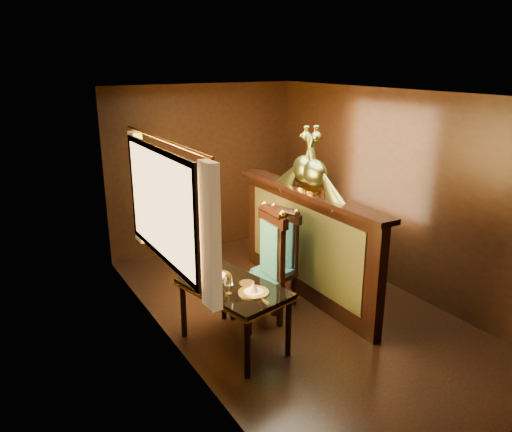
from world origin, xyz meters
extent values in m
plane|color=black|center=(0.00, 0.00, 0.00)|extent=(5.00, 5.00, 0.00)
cube|color=black|center=(0.00, 2.50, 1.25)|extent=(3.00, 0.04, 2.50)
cube|color=black|center=(0.00, -2.50, 1.25)|extent=(3.00, 0.04, 2.50)
cube|color=black|center=(-1.50, 0.00, 1.25)|extent=(0.04, 5.00, 2.50)
cube|color=black|center=(1.50, 0.00, 1.25)|extent=(0.04, 5.00, 2.50)
cube|color=beige|center=(0.00, 0.00, 2.50)|extent=(3.00, 5.00, 0.04)
cube|color=#FFC672|center=(-1.50, 0.30, 1.45)|extent=(0.01, 1.70, 1.05)
cube|color=yellow|center=(-1.40, -0.67, 1.40)|extent=(0.10, 0.22, 1.30)
cube|color=yellow|center=(-1.40, 1.27, 1.40)|extent=(0.10, 0.22, 1.30)
cylinder|color=gold|center=(-1.42, 0.30, 2.10)|extent=(0.03, 2.20, 0.03)
cube|color=black|center=(0.33, 0.30, 0.65)|extent=(0.12, 2.60, 1.30)
cube|color=#39391A|center=(0.26, 0.30, 0.70)|extent=(0.02, 2.20, 0.95)
cube|color=black|center=(0.33, 0.30, 1.33)|extent=(0.26, 2.70, 0.06)
cube|color=black|center=(-0.97, -0.26, 0.65)|extent=(0.90, 1.24, 0.04)
cube|color=gold|center=(-0.97, -0.26, 0.62)|extent=(0.93, 1.26, 0.02)
cylinder|color=black|center=(-1.13, -0.81, 0.31)|extent=(0.06, 0.06, 0.61)
cylinder|color=black|center=(-0.59, -0.69, 0.31)|extent=(0.06, 0.06, 0.61)
cylinder|color=black|center=(-1.35, 0.16, 0.31)|extent=(0.06, 0.06, 0.61)
cylinder|color=black|center=(-0.81, 0.28, 0.31)|extent=(0.06, 0.06, 0.61)
cylinder|color=gold|center=(-0.87, -0.49, 0.68)|extent=(0.30, 0.30, 0.01)
cone|color=white|center=(-0.87, -0.49, 0.73)|extent=(0.11, 0.11, 0.10)
cylinder|color=gold|center=(-1.01, 0.04, 0.68)|extent=(0.30, 0.30, 0.01)
cone|color=white|center=(-1.01, 0.04, 0.73)|extent=(0.11, 0.11, 0.10)
cylinder|color=silver|center=(-1.23, -0.34, 0.70)|extent=(0.03, 0.03, 0.06)
cylinder|color=silver|center=(-1.24, -0.31, 0.70)|extent=(0.03, 0.03, 0.06)
cube|color=black|center=(-0.54, 0.02, 0.45)|extent=(0.49, 0.49, 0.06)
cube|color=navy|center=(-0.54, 0.02, 0.50)|extent=(0.44, 0.44, 0.05)
cube|color=navy|center=(-0.34, 0.02, 0.85)|extent=(0.05, 0.37, 0.61)
cube|color=black|center=(-0.75, -0.16, 0.21)|extent=(0.05, 0.05, 0.42)
cube|color=black|center=(-0.35, -0.18, 0.21)|extent=(0.05, 0.05, 0.42)
cube|color=black|center=(-0.73, 0.23, 0.21)|extent=(0.05, 0.05, 0.42)
cube|color=black|center=(-0.34, 0.21, 0.21)|extent=(0.05, 0.05, 0.42)
sphere|color=gold|center=(-0.34, -0.18, 1.31)|extent=(0.07, 0.07, 0.07)
sphere|color=gold|center=(-0.33, 0.21, 1.31)|extent=(0.07, 0.07, 0.07)
cube|color=black|center=(-0.16, 0.27, 0.41)|extent=(0.52, 0.52, 0.06)
cube|color=navy|center=(-0.16, 0.27, 0.45)|extent=(0.47, 0.47, 0.05)
cube|color=navy|center=(0.02, 0.32, 0.76)|extent=(0.12, 0.33, 0.55)
cube|color=black|center=(-0.28, 0.06, 0.19)|extent=(0.05, 0.05, 0.38)
cube|color=black|center=(0.06, 0.15, 0.19)|extent=(0.05, 0.05, 0.38)
cube|color=black|center=(-0.37, 0.40, 0.19)|extent=(0.05, 0.05, 0.38)
cube|color=black|center=(-0.03, 0.49, 0.19)|extent=(0.05, 0.05, 0.38)
sphere|color=gold|center=(0.07, 0.15, 1.18)|extent=(0.06, 0.06, 0.06)
sphere|color=gold|center=(-0.03, 0.49, 1.18)|extent=(0.06, 0.06, 0.06)
camera|label=1|loc=(-3.08, -4.28, 2.84)|focal=35.00mm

